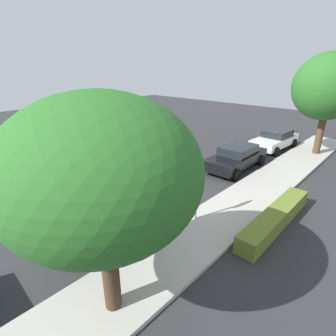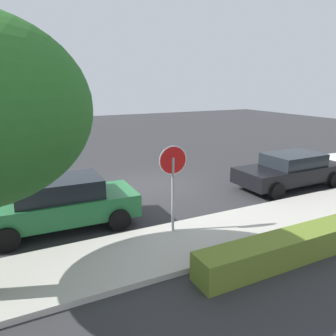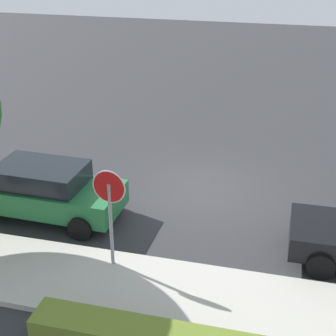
{
  "view_description": "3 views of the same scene",
  "coord_description": "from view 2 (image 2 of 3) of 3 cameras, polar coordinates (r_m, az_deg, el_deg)",
  "views": [
    {
      "loc": [
        8.53,
        9.76,
        5.81
      ],
      "look_at": [
        -0.0,
        1.83,
        1.18
      ],
      "focal_mm": 28.0,
      "sensor_mm": 36.0,
      "label": 1
    },
    {
      "loc": [
        5.17,
        11.91,
        4.11
      ],
      "look_at": [
        -0.36,
        0.92,
        0.9
      ],
      "focal_mm": 35.0,
      "sensor_mm": 36.0,
      "label": 2
    },
    {
      "loc": [
        -2.4,
        13.76,
        7.26
      ],
      "look_at": [
        0.72,
        1.6,
        1.33
      ],
      "focal_mm": 55.0,
      "sensor_mm": 36.0,
      "label": 3
    }
  ],
  "objects": [
    {
      "name": "sidewalk_curb",
      "position": [
        9.4,
        9.96,
        -11.09
      ],
      "size": [
        32.0,
        2.35,
        0.14
      ],
      "primitive_type": "cube",
      "color": "#B2ADA3",
      "rests_on": "ground_plane"
    },
    {
      "name": "ground_plane",
      "position": [
        13.62,
        -3.11,
        -2.96
      ],
      "size": [
        60.0,
        60.0,
        0.0
      ],
      "primitive_type": "plane",
      "color": "#2D2D30"
    },
    {
      "name": "parked_car_black",
      "position": [
        14.06,
        20.55,
        -0.3
      ],
      "size": [
        4.61,
        2.04,
        1.37
      ],
      "color": "black",
      "rests_on": "ground_plane"
    },
    {
      "name": "front_yard_hedge",
      "position": [
        8.49,
        20.35,
        -12.82
      ],
      "size": [
        5.04,
        0.74,
        0.66
      ],
      "color": "olive",
      "rests_on": "ground_plane"
    },
    {
      "name": "parked_car_green",
      "position": [
        9.94,
        -18.17,
        -5.75
      ],
      "size": [
        4.33,
        2.06,
        1.49
      ],
      "color": "#236B38",
      "rests_on": "ground_plane"
    },
    {
      "name": "stop_sign",
      "position": [
        8.69,
        0.86,
        -1.21
      ],
      "size": [
        0.78,
        0.09,
        2.53
      ],
      "color": "gray",
      "rests_on": "ground_plane"
    }
  ]
}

